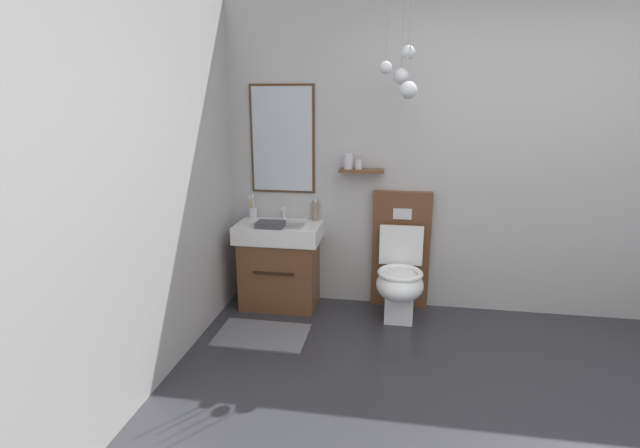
{
  "coord_description": "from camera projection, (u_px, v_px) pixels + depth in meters",
  "views": [
    {
      "loc": [
        -0.9,
        -1.98,
        1.72
      ],
      "look_at": [
        -1.48,
        1.49,
        0.79
      ],
      "focal_mm": 26.29,
      "sensor_mm": 36.0,
      "label": 1
    }
  ],
  "objects": [
    {
      "name": "wall_back",
      "position": [
        512.0,
        161.0,
        3.7
      ],
      "size": [
        4.87,
        0.64,
        2.51
      ],
      "color": "#B7B5B2",
      "rests_on": "ground"
    },
    {
      "name": "wall_left",
      "position": [
        85.0,
        200.0,
        2.24
      ],
      "size": [
        0.12,
        3.96,
        2.51
      ],
      "primitive_type": "cube",
      "color": "#B7B5B2",
      "rests_on": "ground"
    },
    {
      "name": "bath_mat",
      "position": [
        262.0,
        335.0,
        3.53
      ],
      "size": [
        0.68,
        0.44,
        0.01
      ],
      "primitive_type": "cube",
      "color": "slate",
      "rests_on": "ground"
    },
    {
      "name": "vanity_sink_left",
      "position": [
        280.0,
        263.0,
        3.98
      ],
      "size": [
        0.7,
        0.45,
        0.73
      ],
      "color": "brown",
      "rests_on": "ground"
    },
    {
      "name": "tap_on_left_sink",
      "position": [
        283.0,
        211.0,
        4.03
      ],
      "size": [
        0.03,
        0.13,
        0.11
      ],
      "color": "silver",
      "rests_on": "vanity_sink_left"
    },
    {
      "name": "toilet",
      "position": [
        400.0,
        271.0,
        3.81
      ],
      "size": [
        0.48,
        0.63,
        1.0
      ],
      "color": "brown",
      "rests_on": "ground"
    },
    {
      "name": "toothbrush_cup",
      "position": [
        253.0,
        212.0,
        4.06
      ],
      "size": [
        0.07,
        0.07,
        0.21
      ],
      "color": "silver",
      "rests_on": "vanity_sink_left"
    },
    {
      "name": "soap_dispenser",
      "position": [
        315.0,
        211.0,
        3.98
      ],
      "size": [
        0.06,
        0.06,
        0.19
      ],
      "color": "gray",
      "rests_on": "vanity_sink_left"
    },
    {
      "name": "folded_hand_towel",
      "position": [
        270.0,
        224.0,
        3.78
      ],
      "size": [
        0.22,
        0.16,
        0.04
      ],
      "primitive_type": "cube",
      "color": "#47474C",
      "rests_on": "vanity_sink_left"
    }
  ]
}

